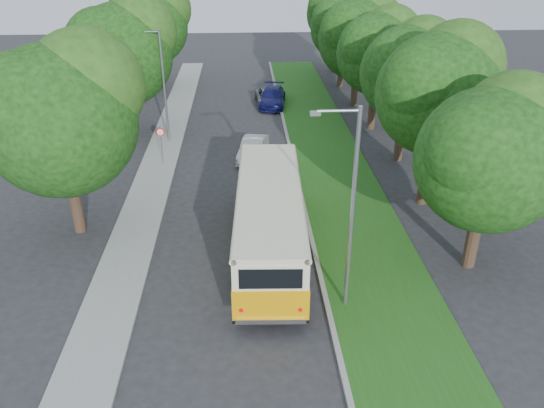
{
  "coord_description": "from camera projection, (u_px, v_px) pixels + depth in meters",
  "views": [
    {
      "loc": [
        0.54,
        -18.79,
        12.98
      ],
      "look_at": [
        1.79,
        3.39,
        1.5
      ],
      "focal_mm": 35.0,
      "sensor_mm": 36.0,
      "label": 1
    }
  ],
  "objects": [
    {
      "name": "curb",
      "position": [
        305.0,
        213.0,
        27.18
      ],
      "size": [
        0.2,
        70.0,
        0.15
      ],
      "primitive_type": "cube",
      "color": "gray",
      "rests_on": "ground"
    },
    {
      "name": "lamppost_far",
      "position": [
        162.0,
        83.0,
        34.67
      ],
      "size": [
        1.71,
        0.16,
        7.5
      ],
      "color": "gray",
      "rests_on": "ground"
    },
    {
      "name": "treeline",
      "position": [
        280.0,
        47.0,
        36.0
      ],
      "size": [
        24.27,
        41.91,
        9.46
      ],
      "color": "#332319",
      "rests_on": "ground"
    },
    {
      "name": "car_silver",
      "position": [
        275.0,
        168.0,
        30.82
      ],
      "size": [
        2.71,
        4.31,
        1.37
      ],
      "primitive_type": "imported",
      "rotation": [
        0.0,
        0.0,
        -0.3
      ],
      "color": "#A4A3A8",
      "rests_on": "ground"
    },
    {
      "name": "vintage_bus",
      "position": [
        269.0,
        222.0,
        23.18
      ],
      "size": [
        3.31,
        11.13,
        3.27
      ],
      "primitive_type": null,
      "rotation": [
        0.0,
        0.0,
        -0.04
      ],
      "color": "#FFAA08",
      "rests_on": "ground"
    },
    {
      "name": "lamppost_near",
      "position": [
        350.0,
        207.0,
        18.59
      ],
      "size": [
        1.71,
        0.16,
        8.0
      ],
      "color": "gray",
      "rests_on": "ground"
    },
    {
      "name": "car_grey",
      "position": [
        269.0,
        98.0,
        44.02
      ],
      "size": [
        2.34,
        4.66,
        1.27
      ],
      "primitive_type": "imported",
      "rotation": [
        0.0,
        0.0,
        0.05
      ],
      "color": "#5A5C61",
      "rests_on": "ground"
    },
    {
      "name": "sidewalk",
      "position": [
        140.0,
        218.0,
        26.77
      ],
      "size": [
        2.2,
        70.0,
        0.12
      ],
      "primitive_type": "cube",
      "color": "gray",
      "rests_on": "ground"
    },
    {
      "name": "warning_sign",
      "position": [
        161.0,
        139.0,
        32.21
      ],
      "size": [
        0.56,
        0.1,
        2.5
      ],
      "color": "gray",
      "rests_on": "ground"
    },
    {
      "name": "car_white",
      "position": [
        253.0,
        149.0,
        33.64
      ],
      "size": [
        2.23,
        4.19,
        1.31
      ],
      "primitive_type": "imported",
      "rotation": [
        0.0,
        0.0,
        -0.22
      ],
      "color": "silver",
      "rests_on": "ground"
    },
    {
      "name": "ground",
      "position": [
        235.0,
        273.0,
        22.6
      ],
      "size": [
        120.0,
        120.0,
        0.0
      ],
      "primitive_type": "plane",
      "color": "#29292B",
      "rests_on": "ground"
    },
    {
      "name": "car_blue",
      "position": [
        272.0,
        97.0,
        43.85
      ],
      "size": [
        2.62,
        5.19,
        1.45
      ],
      "primitive_type": "imported",
      "rotation": [
        0.0,
        0.0,
        -0.12
      ],
      "color": "navy",
      "rests_on": "ground"
    },
    {
      "name": "grass_verge",
      "position": [
        351.0,
        212.0,
        27.31
      ],
      "size": [
        4.5,
        70.0,
        0.13
      ],
      "primitive_type": "cube",
      "color": "#275416",
      "rests_on": "ground"
    }
  ]
}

